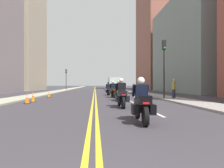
% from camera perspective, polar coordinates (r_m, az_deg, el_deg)
% --- Properties ---
extents(ground_plane, '(264.00, 264.00, 0.00)m').
position_cam_1_polar(ground_plane, '(48.55, -5.14, -1.65)').
color(ground_plane, '#38343B').
extents(sidewalk_left, '(2.27, 144.00, 0.12)m').
position_cam_1_polar(sidewalk_left, '(49.02, -13.05, -1.56)').
color(sidewalk_left, '#A6A78D').
rests_on(sidewalk_left, ground).
extents(sidewalk_right, '(2.27, 144.00, 0.12)m').
position_cam_1_polar(sidewalk_right, '(49.01, 2.76, -1.56)').
color(sidewalk_right, gray).
rests_on(sidewalk_right, ground).
extents(centreline_yellow_inner, '(0.12, 132.00, 0.01)m').
position_cam_1_polar(centreline_yellow_inner, '(48.55, -5.29, -1.64)').
color(centreline_yellow_inner, yellow).
rests_on(centreline_yellow_inner, ground).
extents(centreline_yellow_outer, '(0.12, 132.00, 0.01)m').
position_cam_1_polar(centreline_yellow_outer, '(48.55, -5.00, -1.64)').
color(centreline_yellow_outer, yellow).
rests_on(centreline_yellow_outer, ground).
extents(lane_dashes_white, '(0.14, 56.40, 0.01)m').
position_cam_1_polar(lane_dashes_white, '(29.69, 0.24, -2.62)').
color(lane_dashes_white, silver).
rests_on(lane_dashes_white, ground).
extents(building_right_1, '(9.72, 18.72, 15.23)m').
position_cam_1_polar(building_right_1, '(35.56, 24.23, 10.12)').
color(building_right_1, gray).
rests_on(building_right_1, ground).
extents(building_left_2, '(8.33, 13.46, 27.99)m').
position_cam_1_polar(building_left_2, '(48.43, -25.81, 15.09)').
color(building_left_2, tan).
rests_on(building_left_2, ground).
extents(building_right_2, '(9.29, 15.37, 29.65)m').
position_cam_1_polar(building_right_2, '(53.63, 13.95, 14.50)').
color(building_right_2, brown).
rests_on(building_right_2, ground).
extents(motorcycle_0, '(0.78, 2.10, 1.57)m').
position_cam_1_polar(motorcycle_0, '(6.64, 8.83, -5.89)').
color(motorcycle_0, black).
rests_on(motorcycle_0, ground).
extents(motorcycle_1, '(0.77, 2.15, 1.68)m').
position_cam_1_polar(motorcycle_1, '(10.83, 2.83, -3.53)').
color(motorcycle_1, black).
rests_on(motorcycle_1, ground).
extents(motorcycle_2, '(0.76, 2.13, 1.67)m').
position_cam_1_polar(motorcycle_2, '(15.17, 2.15, -2.50)').
color(motorcycle_2, black).
rests_on(motorcycle_2, ground).
extents(motorcycle_3, '(0.78, 2.18, 1.68)m').
position_cam_1_polar(motorcycle_3, '(19.03, 0.33, -2.04)').
color(motorcycle_3, black).
rests_on(motorcycle_3, ground).
extents(motorcycle_4, '(0.78, 2.08, 1.61)m').
position_cam_1_polar(motorcycle_4, '(23.09, -1.07, -1.77)').
color(motorcycle_4, black).
rests_on(motorcycle_4, ground).
extents(traffic_cone_0, '(0.35, 0.35, 0.67)m').
position_cam_1_polar(traffic_cone_0, '(20.34, -18.31, -2.86)').
color(traffic_cone_0, black).
rests_on(traffic_cone_0, ground).
extents(traffic_cone_1, '(0.36, 0.36, 0.70)m').
position_cam_1_polar(traffic_cone_1, '(14.28, -24.05, -3.97)').
color(traffic_cone_1, black).
rests_on(traffic_cone_1, ground).
extents(traffic_cone_2, '(0.34, 0.34, 0.82)m').
position_cam_1_polar(traffic_cone_2, '(15.32, -22.54, -3.48)').
color(traffic_cone_2, black).
rests_on(traffic_cone_2, ground).
extents(traffic_light_near, '(0.28, 0.38, 5.12)m').
position_cam_1_polar(traffic_light_near, '(17.23, 15.29, 7.19)').
color(traffic_light_near, black).
rests_on(traffic_light_near, ground).
extents(traffic_light_far, '(0.28, 0.38, 4.47)m').
position_cam_1_polar(traffic_light_far, '(41.18, -13.54, 2.39)').
color(traffic_light_far, black).
rests_on(traffic_light_far, ground).
extents(pedestrian_2, '(0.41, 0.41, 1.79)m').
position_cam_1_polar(pedestrian_2, '(17.23, 17.97, -1.37)').
color(pedestrian_2, '#272739').
rests_on(pedestrian_2, ground).
extents(parked_truck, '(2.20, 6.50, 2.80)m').
position_cam_1_polar(parked_truck, '(43.41, 0.40, -0.15)').
color(parked_truck, silver).
rests_on(parked_truck, ground).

